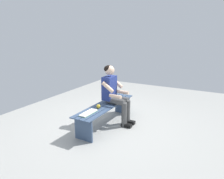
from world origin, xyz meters
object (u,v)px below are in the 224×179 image
apple (98,106)px  bench_near (106,109)px  person_seated (114,92)px  book_open (88,113)px

apple → bench_near: bearing=175.1°
person_seated → apple: 0.50m
bench_near → person_seated: 0.41m
bench_near → book_open: 0.59m
bench_near → apple: (0.25, -0.02, 0.15)m
person_seated → apple: person_seated is taller
apple → book_open: 0.33m
bench_near → book_open: bearing=-3.3°
apple → book_open: size_ratio=0.20×
bench_near → person_seated: (-0.19, 0.10, 0.34)m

